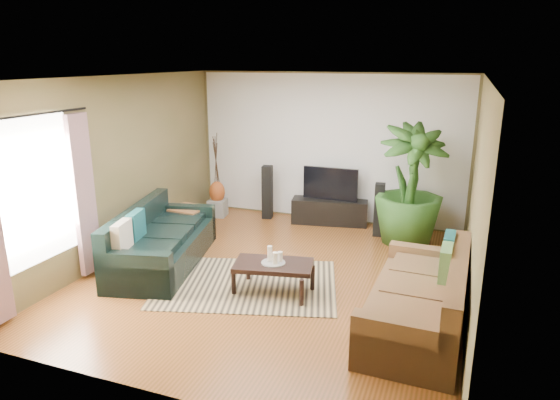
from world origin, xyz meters
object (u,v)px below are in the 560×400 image
at_px(sofa_left, 163,237).
at_px(coffee_table, 273,278).
at_px(sofa_right, 418,293).
at_px(vase, 217,192).
at_px(television, 330,184).
at_px(speaker_right, 379,210).
at_px(side_table, 189,223).
at_px(speaker_left, 267,192).
at_px(tv_stand, 330,211).
at_px(pedestal, 218,208).
at_px(potted_plant, 410,185).

distance_m(sofa_left, coffee_table, 1.88).
relative_size(sofa_right, vase, 5.23).
relative_size(television, speaker_right, 1.09).
distance_m(coffee_table, vase, 3.46).
height_order(vase, side_table, vase).
height_order(sofa_left, coffee_table, sofa_left).
height_order(coffee_table, speaker_left, speaker_left).
bearing_deg(television, tv_stand, 0.00).
height_order(sofa_right, tv_stand, sofa_right).
xyz_separation_m(sofa_left, speaker_left, (0.61, 2.59, 0.08)).
distance_m(pedestal, vase, 0.31).
bearing_deg(side_table, sofa_left, -79.54).
relative_size(sofa_left, pedestal, 7.00).
xyz_separation_m(sofa_right, tv_stand, (-1.86, 3.24, -0.20)).
relative_size(sofa_left, television, 2.28).
xyz_separation_m(vase, side_table, (0.14, -1.29, -0.20)).
height_order(pedestal, side_table, side_table).
bearing_deg(pedestal, speaker_left, 13.46).
height_order(speaker_right, pedestal, speaker_right).
bearing_deg(speaker_right, tv_stand, 154.12).
bearing_deg(coffee_table, speaker_right, 59.58).
bearing_deg(tv_stand, potted_plant, -30.36).
bearing_deg(side_table, television, 38.71).
height_order(speaker_left, pedestal, speaker_left).
bearing_deg(tv_stand, speaker_left, 174.27).
bearing_deg(coffee_table, television, 79.25).
relative_size(speaker_right, side_table, 1.68).
relative_size(sofa_left, side_table, 4.18).
xyz_separation_m(pedestal, vase, (0.00, 0.00, 0.31)).
relative_size(speaker_left, potted_plant, 0.52).
xyz_separation_m(sofa_left, side_table, (-0.20, 1.07, -0.15)).
bearing_deg(sofa_left, tv_stand, -47.08).
relative_size(tv_stand, speaker_right, 1.49).
relative_size(sofa_right, speaker_left, 2.17).
relative_size(sofa_left, sofa_right, 1.04).
xyz_separation_m(sofa_left, coffee_table, (1.84, -0.31, -0.22)).
relative_size(potted_plant, pedestal, 6.00).
bearing_deg(potted_plant, television, 159.42).
bearing_deg(television, sofa_right, -60.10).
bearing_deg(speaker_left, pedestal, -176.63).
bearing_deg(sofa_left, sofa_right, -111.91).
bearing_deg(pedestal, television, 8.25).
relative_size(coffee_table, speaker_right, 1.09).
bearing_deg(tv_stand, sofa_left, -133.78).
distance_m(potted_plant, vase, 3.62).
relative_size(sofa_left, coffee_table, 2.29).
bearing_deg(pedestal, tv_stand, 8.25).
bearing_deg(coffee_table, sofa_right, -19.69).
distance_m(sofa_left, pedestal, 2.40).
bearing_deg(speaker_left, side_table, -128.02).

